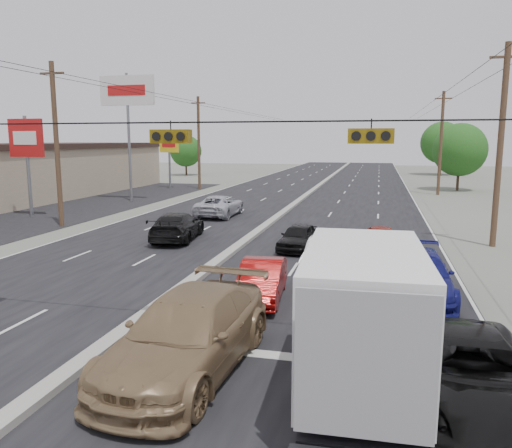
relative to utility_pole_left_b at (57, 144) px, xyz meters
The scene contains 25 objects.
ground 20.18m from the utility_pole_left_b, 50.19° to the right, with size 200.00×200.00×0.00m, color #606356.
road_surface 20.18m from the utility_pole_left_b, 50.19° to the left, with size 20.00×160.00×0.02m, color black.
center_median 20.16m from the utility_pole_left_b, 50.19° to the left, with size 0.50×160.00×0.20m, color gray.
parking_lot 12.10m from the utility_pole_left_b, 114.23° to the left, with size 10.00×42.00×0.02m, color black.
utility_pole_left_b is the anchor object (origin of this frame).
utility_pole_left_c 25.00m from the utility_pole_left_b, 90.00° to the left, with size 1.60×0.30×10.00m.
utility_pole_right_b 25.00m from the utility_pole_left_b, ahead, with size 1.60×0.30×10.00m.
utility_pole_right_c 35.36m from the utility_pole_left_b, 45.00° to the left, with size 1.60×0.30×10.00m.
traffic_signals 20.45m from the utility_pole_left_b, 47.18° to the right, with size 25.00×0.30×0.54m.
pole_sign_mid 5.41m from the utility_pole_left_b, 146.31° to the left, with size 2.60×0.25×7.00m.
pole_sign_billboard 13.68m from the utility_pole_left_b, 98.75° to the left, with size 5.00×0.25×11.00m.
pole_sign_far 25.25m from the utility_pole_left_b, 97.97° to the left, with size 2.20×0.25×6.00m.
tree_left_far 46.01m from the utility_pole_left_b, 101.92° to the left, with size 4.80×4.80×6.12m.
tree_right_mid 40.70m from the utility_pole_left_b, 47.49° to the left, with size 5.60×5.60×7.14m.
tree_right_far 61.95m from the utility_pole_left_b, 62.61° to the left, with size 6.40×6.40×8.16m.
box_truck 25.46m from the utility_pole_left_b, 41.17° to the right, with size 2.48×6.47×3.24m.
tan_sedan 22.90m from the utility_pole_left_b, 48.06° to the right, with size 2.50×6.15×1.78m, color olive.
red_sedan 19.62m from the utility_pole_left_b, 35.78° to the right, with size 1.40×4.00×1.32m, color maroon.
black_suv 27.52m from the utility_pole_left_b, 38.84° to the right, with size 2.46×5.32×1.48m, color black.
queue_car_a 16.44m from the utility_pole_left_b, 11.58° to the right, with size 1.50×3.73×1.27m, color black.
queue_car_b 19.04m from the utility_pole_left_b, 21.85° to the right, with size 1.41×4.03×1.33m, color white.
queue_car_d 23.22m from the utility_pole_left_b, 25.09° to the right, with size 2.17×5.34×1.55m, color navy.
queue_car_e 20.21m from the utility_pole_left_b, ahead, with size 1.48×3.67×1.25m, color maroon.
oncoming_near 10.04m from the utility_pole_left_b, 14.68° to the right, with size 2.09×5.15×1.49m, color black.
oncoming_far 11.38m from the utility_pole_left_b, 37.61° to the left, with size 2.46×5.33×1.48m, color #B7B8C0.
Camera 1 is at (6.70, -12.06, 5.36)m, focal length 35.00 mm.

